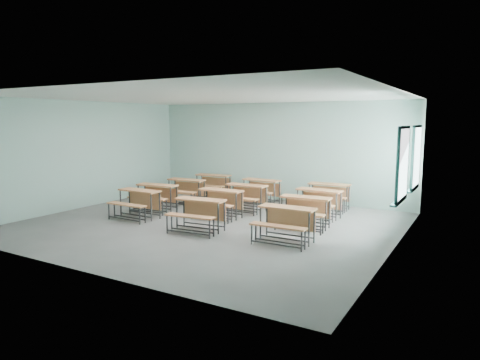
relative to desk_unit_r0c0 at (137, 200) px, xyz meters
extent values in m
cube|color=slate|center=(2.02, 0.46, -0.52)|extent=(9.00, 8.00, 0.02)
cube|color=white|center=(2.02, 0.46, 2.70)|extent=(9.00, 8.00, 0.02)
cube|color=#9DC4B8|center=(2.02, 4.47, 1.09)|extent=(9.00, 0.02, 3.20)
cube|color=#9DC4B8|center=(2.02, -3.55, 1.09)|extent=(9.00, 0.02, 3.20)
cube|color=#9DC4B8|center=(-2.49, 0.46, 1.09)|extent=(0.02, 8.00, 3.20)
cube|color=#9DC4B8|center=(6.53, 0.46, 1.09)|extent=(0.02, 8.00, 3.20)
cube|color=#194643|center=(6.49, 3.26, 0.42)|extent=(0.06, 1.20, 0.06)
cube|color=#194643|center=(6.49, 3.26, 1.96)|extent=(0.06, 1.20, 0.06)
cube|color=#194643|center=(6.49, 2.69, 1.19)|extent=(0.06, 0.06, 1.60)
cube|color=#194643|center=(6.49, 3.83, 1.19)|extent=(0.06, 0.06, 1.60)
cube|color=#194643|center=(6.49, 3.26, 1.19)|extent=(0.04, 0.04, 1.48)
cube|color=#194643|center=(6.49, 3.26, 1.19)|extent=(0.04, 1.08, 0.04)
cube|color=#194643|center=(6.45, 3.26, 0.36)|extent=(0.14, 1.28, 0.04)
cube|color=white|center=(6.52, 3.26, 1.19)|extent=(0.01, 1.08, 1.48)
cube|color=#194643|center=(6.49, 1.26, 0.42)|extent=(0.06, 1.20, 0.06)
cube|color=#194643|center=(6.49, 1.26, 1.96)|extent=(0.06, 1.20, 0.06)
cube|color=#194643|center=(6.49, 0.69, 1.19)|extent=(0.06, 0.06, 1.60)
cube|color=#194643|center=(6.49, 1.83, 1.19)|extent=(0.06, 0.06, 1.60)
cube|color=#194643|center=(6.49, 1.26, 1.19)|extent=(0.04, 0.04, 1.48)
cube|color=#194643|center=(6.49, 1.26, 1.19)|extent=(0.04, 1.08, 0.04)
cube|color=#194643|center=(6.45, 1.26, 0.36)|extent=(0.14, 1.28, 0.04)
cube|color=white|center=(6.52, 1.26, 1.19)|extent=(0.01, 1.08, 1.48)
cube|color=#BA7143|center=(0.00, 0.11, 0.23)|extent=(1.23, 0.44, 0.04)
cube|color=#BA7143|center=(0.01, 0.30, -0.08)|extent=(1.16, 0.05, 0.42)
cylinder|color=#303335|center=(-0.56, -0.04, -0.15)|extent=(0.04, 0.04, 0.72)
cylinder|color=#303335|center=(0.56, -0.07, -0.15)|extent=(0.04, 0.04, 0.72)
cylinder|color=#303335|center=(-0.55, 0.29, -0.15)|extent=(0.04, 0.04, 0.72)
cylinder|color=#303335|center=(0.57, 0.26, -0.15)|extent=(0.04, 0.04, 0.72)
cube|color=#303335|center=(0.00, -0.05, -0.41)|extent=(1.12, 0.06, 0.03)
cube|color=#303335|center=(0.01, 0.27, -0.41)|extent=(1.12, 0.06, 0.03)
cube|color=#BA7143|center=(-0.01, -0.38, -0.07)|extent=(1.23, 0.29, 0.04)
cylinder|color=#303335|center=(-0.57, -0.46, -0.30)|extent=(0.04, 0.04, 0.42)
cylinder|color=#303335|center=(0.55, -0.49, -0.30)|extent=(0.04, 0.04, 0.42)
cylinder|color=#303335|center=(-0.57, -0.27, -0.30)|extent=(0.04, 0.04, 0.42)
cylinder|color=#303335|center=(0.55, -0.30, -0.30)|extent=(0.04, 0.04, 0.42)
cube|color=#303335|center=(-0.01, -0.48, -0.43)|extent=(1.12, 0.06, 0.03)
cube|color=#303335|center=(-0.01, -0.28, -0.43)|extent=(1.12, 0.06, 0.03)
cube|color=#BA7143|center=(2.20, -0.17, 0.23)|extent=(1.26, 0.53, 0.04)
cube|color=#BA7143|center=(2.18, 0.02, -0.08)|extent=(1.16, 0.14, 0.42)
cylinder|color=#303335|center=(1.66, -0.39, -0.15)|extent=(0.04, 0.04, 0.72)
cylinder|color=#303335|center=(2.77, -0.28, -0.15)|extent=(0.04, 0.04, 0.72)
cylinder|color=#303335|center=(1.62, -0.07, -0.15)|extent=(0.04, 0.04, 0.72)
cylinder|color=#303335|center=(2.74, 0.05, -0.15)|extent=(0.04, 0.04, 0.72)
cube|color=#303335|center=(2.22, -0.33, -0.41)|extent=(1.12, 0.14, 0.03)
cube|color=#303335|center=(2.18, -0.01, -0.41)|extent=(1.12, 0.14, 0.03)
cube|color=#BA7143|center=(2.25, -0.66, -0.07)|extent=(1.24, 0.38, 0.04)
cylinder|color=#303335|center=(1.70, -0.81, -0.30)|extent=(0.04, 0.04, 0.42)
cylinder|color=#303335|center=(2.82, -0.70, -0.30)|extent=(0.04, 0.04, 0.42)
cylinder|color=#303335|center=(1.68, -0.62, -0.30)|extent=(0.04, 0.04, 0.42)
cylinder|color=#303335|center=(2.80, -0.51, -0.30)|extent=(0.04, 0.04, 0.42)
cube|color=#303335|center=(2.26, -0.76, -0.43)|extent=(1.12, 0.14, 0.03)
cube|color=#303335|center=(2.24, -0.56, -0.43)|extent=(1.12, 0.14, 0.03)
cube|color=#BA7143|center=(4.38, -0.02, 0.23)|extent=(1.23, 0.43, 0.04)
cube|color=#BA7143|center=(4.38, 0.17, -0.08)|extent=(1.16, 0.04, 0.42)
cylinder|color=#303335|center=(3.83, -0.19, -0.15)|extent=(0.04, 0.04, 0.72)
cylinder|color=#303335|center=(4.95, -0.17, -0.15)|extent=(0.04, 0.04, 0.72)
cylinder|color=#303335|center=(3.82, 0.13, -0.15)|extent=(0.04, 0.04, 0.72)
cylinder|color=#303335|center=(4.94, 0.15, -0.15)|extent=(0.04, 0.04, 0.72)
cube|color=#303335|center=(4.39, -0.18, -0.41)|extent=(1.12, 0.05, 0.03)
cube|color=#303335|center=(4.38, 0.14, -0.41)|extent=(1.12, 0.05, 0.03)
cube|color=#BA7143|center=(4.39, -0.51, -0.07)|extent=(1.23, 0.28, 0.04)
cylinder|color=#303335|center=(3.83, -0.62, -0.30)|extent=(0.04, 0.04, 0.42)
cylinder|color=#303335|center=(4.96, -0.60, -0.30)|extent=(0.04, 0.04, 0.42)
cylinder|color=#303335|center=(3.83, -0.42, -0.30)|extent=(0.04, 0.04, 0.42)
cylinder|color=#303335|center=(4.95, -0.40, -0.30)|extent=(0.04, 0.04, 0.42)
cube|color=#303335|center=(4.40, -0.61, -0.43)|extent=(1.12, 0.05, 0.03)
cube|color=#303335|center=(4.39, -0.41, -0.43)|extent=(1.12, 0.05, 0.03)
cube|color=#BA7143|center=(-0.24, 1.11, 0.23)|extent=(1.26, 0.54, 0.04)
cube|color=#BA7143|center=(-0.26, 1.30, -0.08)|extent=(1.16, 0.14, 0.42)
cylinder|color=#303335|center=(-0.78, 0.89, -0.15)|extent=(0.04, 0.04, 0.72)
cylinder|color=#303335|center=(0.34, 1.01, -0.15)|extent=(0.04, 0.04, 0.72)
cylinder|color=#303335|center=(-0.81, 1.21, -0.15)|extent=(0.04, 0.04, 0.72)
cylinder|color=#303335|center=(0.30, 1.33, -0.15)|extent=(0.04, 0.04, 0.72)
cube|color=#303335|center=(-0.22, 0.95, -0.41)|extent=(1.12, 0.15, 0.03)
cube|color=#303335|center=(-0.26, 1.27, -0.41)|extent=(1.12, 0.15, 0.03)
cube|color=#BA7143|center=(-0.19, 0.62, -0.07)|extent=(1.24, 0.38, 0.04)
cylinder|color=#303335|center=(-0.73, 0.47, -0.30)|extent=(0.04, 0.04, 0.42)
cylinder|color=#303335|center=(0.38, 0.59, -0.30)|extent=(0.04, 0.04, 0.42)
cylinder|color=#303335|center=(-0.75, 0.66, -0.30)|extent=(0.04, 0.04, 0.42)
cylinder|color=#303335|center=(0.36, 0.78, -0.30)|extent=(0.04, 0.04, 0.42)
cube|color=#303335|center=(-0.18, 0.53, -0.43)|extent=(1.12, 0.15, 0.03)
cube|color=#303335|center=(-0.20, 0.72, -0.43)|extent=(1.12, 0.15, 0.03)
cube|color=#BA7143|center=(1.88, 1.25, 0.23)|extent=(1.23, 0.44, 0.04)
cube|color=#BA7143|center=(1.87, 1.44, -0.08)|extent=(1.16, 0.05, 0.42)
cylinder|color=#303335|center=(1.32, 1.07, -0.15)|extent=(0.04, 0.04, 0.72)
cylinder|color=#303335|center=(2.44, 1.10, -0.15)|extent=(0.04, 0.04, 0.72)
cylinder|color=#303335|center=(1.31, 1.40, -0.15)|extent=(0.04, 0.04, 0.72)
cylinder|color=#303335|center=(2.44, 1.43, -0.15)|extent=(0.04, 0.04, 0.72)
cube|color=#303335|center=(1.88, 1.09, -0.41)|extent=(1.12, 0.06, 0.03)
cube|color=#303335|center=(1.88, 1.41, -0.41)|extent=(1.12, 0.06, 0.03)
cube|color=#BA7143|center=(1.89, 0.76, -0.07)|extent=(1.23, 0.29, 0.04)
cylinder|color=#303335|center=(1.33, 0.65, -0.30)|extent=(0.04, 0.04, 0.42)
cylinder|color=#303335|center=(2.45, 0.68, -0.30)|extent=(0.04, 0.04, 0.42)
cylinder|color=#303335|center=(1.33, 0.84, -0.30)|extent=(0.04, 0.04, 0.42)
cylinder|color=#303335|center=(2.45, 0.87, -0.30)|extent=(0.04, 0.04, 0.42)
cube|color=#303335|center=(1.89, 0.66, -0.43)|extent=(1.12, 0.06, 0.03)
cube|color=#303335|center=(1.89, 0.86, -0.43)|extent=(1.12, 0.06, 0.03)
cube|color=#BA7143|center=(4.27, 1.35, 0.23)|extent=(1.25, 0.48, 0.04)
cube|color=#BA7143|center=(4.26, 1.54, -0.08)|extent=(1.16, 0.08, 0.42)
cylinder|color=#303335|center=(3.72, 1.16, -0.15)|extent=(0.04, 0.04, 0.72)
cylinder|color=#303335|center=(4.84, 1.22, -0.15)|extent=(0.04, 0.04, 0.72)
cylinder|color=#303335|center=(3.70, 1.49, -0.15)|extent=(0.04, 0.04, 0.72)
cylinder|color=#303335|center=(4.82, 1.55, -0.15)|extent=(0.04, 0.04, 0.72)
cube|color=#303335|center=(4.28, 1.19, -0.41)|extent=(1.12, 0.09, 0.03)
cube|color=#303335|center=(4.26, 1.52, -0.41)|extent=(1.12, 0.09, 0.03)
cube|color=#BA7143|center=(4.30, 0.86, -0.07)|extent=(1.24, 0.32, 0.04)
cylinder|color=#303335|center=(3.74, 0.74, -0.30)|extent=(0.04, 0.04, 0.42)
cylinder|color=#303335|center=(4.87, 0.80, -0.30)|extent=(0.04, 0.04, 0.42)
cylinder|color=#303335|center=(3.73, 0.93, -0.30)|extent=(0.04, 0.04, 0.42)
cylinder|color=#303335|center=(4.85, 0.99, -0.30)|extent=(0.04, 0.04, 0.42)
cube|color=#303335|center=(4.30, 0.77, -0.43)|extent=(1.12, 0.09, 0.03)
cube|color=#303335|center=(4.29, 0.96, -0.43)|extent=(1.12, 0.09, 0.03)
cube|color=#BA7143|center=(-0.18, 2.44, 0.23)|extent=(1.25, 0.48, 0.04)
cube|color=#BA7143|center=(-0.19, 2.63, -0.08)|extent=(1.16, 0.09, 0.42)
cylinder|color=#303335|center=(-0.73, 2.25, -0.15)|extent=(0.04, 0.04, 0.72)
cylinder|color=#303335|center=(0.39, 2.31, -0.15)|extent=(0.04, 0.04, 0.72)
cylinder|color=#303335|center=(-0.75, 2.57, -0.15)|extent=(0.04, 0.04, 0.72)
cylinder|color=#303335|center=(0.37, 2.64, -0.15)|extent=(0.04, 0.04, 0.72)
cube|color=#303335|center=(-0.17, 2.28, -0.41)|extent=(1.12, 0.09, 0.03)
cube|color=#303335|center=(-0.19, 2.61, -0.41)|extent=(1.12, 0.09, 0.03)
cube|color=#BA7143|center=(-0.15, 1.95, -0.07)|extent=(1.24, 0.32, 0.04)
cylinder|color=#303335|center=(-0.71, 1.83, -0.30)|extent=(0.04, 0.04, 0.42)
cylinder|color=#303335|center=(0.41, 1.89, -0.30)|extent=(0.04, 0.04, 0.42)
cylinder|color=#303335|center=(-0.72, 2.02, -0.30)|extent=(0.04, 0.04, 0.42)
cylinder|color=#303335|center=(0.40, 2.08, -0.30)|extent=(0.04, 0.04, 0.42)
cube|color=#303335|center=(-0.15, 1.86, -0.43)|extent=(1.12, 0.09, 0.03)
cube|color=#303335|center=(-0.16, 2.05, -0.43)|extent=(1.12, 0.09, 0.03)
cube|color=#BA7143|center=(2.04, 2.39, 0.23)|extent=(1.23, 0.42, 0.04)
cube|color=#BA7143|center=(2.04, 2.58, -0.08)|extent=(1.16, 0.03, 0.42)
cylinder|color=#303335|center=(1.48, 2.23, -0.15)|extent=(0.04, 0.04, 0.72)
cylinder|color=#303335|center=(2.60, 2.22, -0.15)|extent=(0.04, 0.04, 0.72)
cylinder|color=#303335|center=(1.48, 2.56, -0.15)|extent=(0.04, 0.04, 0.72)
cylinder|color=#303335|center=(2.60, 2.55, -0.15)|extent=(0.04, 0.04, 0.72)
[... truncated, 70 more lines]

